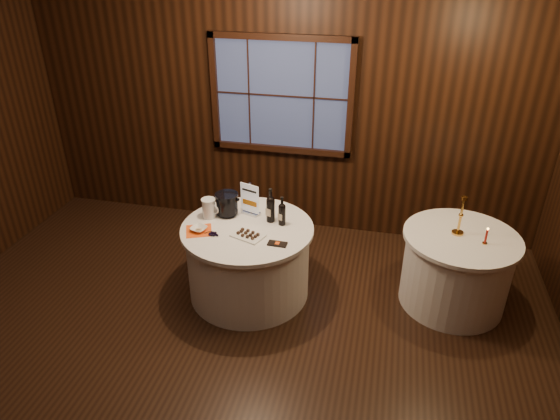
% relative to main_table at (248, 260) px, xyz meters
% --- Properties ---
extents(ground, '(6.00, 6.00, 0.00)m').
position_rel_main_table_xyz_m(ground, '(0.00, -1.00, -0.39)').
color(ground, black).
rests_on(ground, ground).
extents(back_wall, '(6.00, 0.10, 3.00)m').
position_rel_main_table_xyz_m(back_wall, '(0.00, 1.48, 1.16)').
color(back_wall, black).
rests_on(back_wall, ground).
extents(main_table, '(1.28, 1.28, 0.77)m').
position_rel_main_table_xyz_m(main_table, '(0.00, 0.00, 0.00)').
color(main_table, white).
rests_on(main_table, ground).
extents(side_table, '(1.08, 1.08, 0.77)m').
position_rel_main_table_xyz_m(side_table, '(2.00, 0.30, 0.00)').
color(side_table, white).
rests_on(side_table, ground).
extents(sign_stand, '(0.20, 0.15, 0.34)m').
position_rel_main_table_xyz_m(sign_stand, '(-0.04, 0.26, 0.50)').
color(sign_stand, silver).
rests_on(sign_stand, main_table).
extents(port_bottle_left, '(0.08, 0.10, 0.35)m').
position_rel_main_table_xyz_m(port_bottle_left, '(0.19, 0.17, 0.53)').
color(port_bottle_left, black).
rests_on(port_bottle_left, main_table).
extents(port_bottle_right, '(0.07, 0.08, 0.29)m').
position_rel_main_table_xyz_m(port_bottle_right, '(0.31, 0.13, 0.51)').
color(port_bottle_right, black).
rests_on(port_bottle_right, main_table).
extents(ice_bucket, '(0.23, 0.23, 0.23)m').
position_rel_main_table_xyz_m(ice_bucket, '(-0.26, 0.19, 0.51)').
color(ice_bucket, black).
rests_on(ice_bucket, main_table).
extents(chocolate_plate, '(0.34, 0.28, 0.04)m').
position_rel_main_table_xyz_m(chocolate_plate, '(0.05, -0.16, 0.40)').
color(chocolate_plate, white).
rests_on(chocolate_plate, main_table).
extents(chocolate_box, '(0.18, 0.09, 0.01)m').
position_rel_main_table_xyz_m(chocolate_box, '(0.35, -0.24, 0.39)').
color(chocolate_box, black).
rests_on(chocolate_box, main_table).
extents(grape_bunch, '(0.16, 0.07, 0.04)m').
position_rel_main_table_xyz_m(grape_bunch, '(-0.26, -0.21, 0.40)').
color(grape_bunch, black).
rests_on(grape_bunch, main_table).
extents(glass_pitcher, '(0.19, 0.14, 0.20)m').
position_rel_main_table_xyz_m(glass_pitcher, '(-0.42, 0.10, 0.48)').
color(glass_pitcher, white).
rests_on(glass_pitcher, main_table).
extents(orange_napkin, '(0.31, 0.31, 0.00)m').
position_rel_main_table_xyz_m(orange_napkin, '(-0.43, -0.17, 0.38)').
color(orange_napkin, '#F45314').
rests_on(orange_napkin, main_table).
extents(cracker_bowl, '(0.18, 0.18, 0.04)m').
position_rel_main_table_xyz_m(cracker_bowl, '(-0.43, -0.17, 0.40)').
color(cracker_bowl, white).
rests_on(cracker_bowl, orange_napkin).
extents(brass_candlestick, '(0.11, 0.11, 0.39)m').
position_rel_main_table_xyz_m(brass_candlestick, '(1.96, 0.33, 0.52)').
color(brass_candlestick, gold).
rests_on(brass_candlestick, side_table).
extents(red_candle, '(0.05, 0.05, 0.17)m').
position_rel_main_table_xyz_m(red_candle, '(2.18, 0.20, 0.45)').
color(red_candle, gold).
rests_on(red_candle, side_table).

